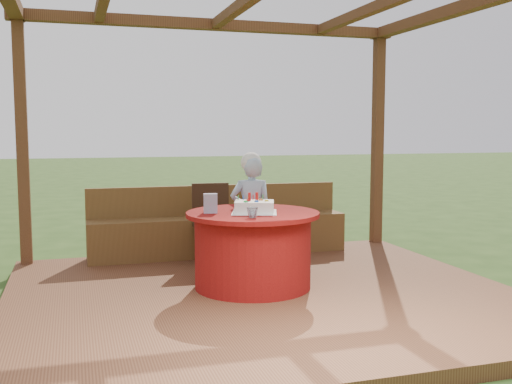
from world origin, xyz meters
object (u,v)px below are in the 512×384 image
(elderly_woman, at_px, (251,211))
(birthday_cake, at_px, (254,207))
(chair, at_px, (212,219))
(drinking_glass, at_px, (252,213))
(gift_bag, at_px, (210,203))
(table, at_px, (253,249))
(bench, at_px, (219,232))

(elderly_woman, relative_size, birthday_cake, 2.43)
(chair, xyz_separation_m, drinking_glass, (0.00, -1.54, 0.28))
(gift_bag, bearing_deg, birthday_cake, -2.28)
(table, relative_size, elderly_woman, 1.00)
(chair, bearing_deg, birthday_cake, -84.73)
(bench, xyz_separation_m, gift_bag, (-0.44, -1.48, 0.53))
(bench, xyz_separation_m, chair, (-0.16, -0.34, 0.21))
(bench, xyz_separation_m, drinking_glass, (-0.16, -1.88, 0.48))
(bench, bearing_deg, chair, -115.24)
(table, relative_size, drinking_glass, 12.74)
(chair, height_order, drinking_glass, chair)
(bench, relative_size, chair, 3.48)
(chair, relative_size, elderly_woman, 0.70)
(drinking_glass, bearing_deg, table, 72.82)
(bench, bearing_deg, drinking_glass, -94.84)
(chair, bearing_deg, bench, 64.76)
(elderly_woman, xyz_separation_m, birthday_cake, (-0.18, -0.70, 0.14))
(table, xyz_separation_m, chair, (-0.11, 1.18, 0.11))
(birthday_cake, bearing_deg, elderly_woman, 75.79)
(bench, distance_m, gift_bag, 1.63)
(gift_bag, bearing_deg, drinking_glass, -43.83)
(chair, relative_size, birthday_cake, 1.71)
(bench, relative_size, gift_bag, 17.03)
(birthday_cake, distance_m, gift_bag, 0.40)
(birthday_cake, height_order, gift_bag, birthday_cake)
(bench, xyz_separation_m, elderly_woman, (0.13, -0.88, 0.36))
(table, height_order, drinking_glass, drinking_glass)
(bench, bearing_deg, elderly_woman, -81.66)
(bench, relative_size, birthday_cake, 5.94)
(chair, bearing_deg, table, -84.60)
(bench, relative_size, elderly_woman, 2.45)
(birthday_cake, bearing_deg, chair, 95.27)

